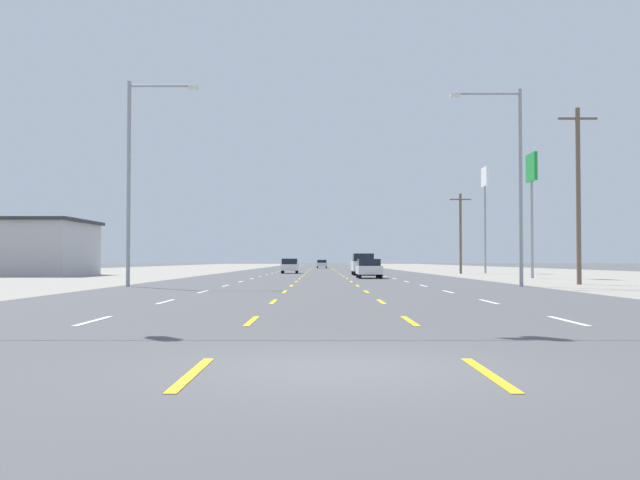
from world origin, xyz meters
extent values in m
plane|color=#4C4C4F|center=(0.00, 66.00, 0.00)|extent=(572.00, 572.00, 0.00)
cube|color=gray|center=(-24.75, 66.00, 0.00)|extent=(28.00, 440.00, 0.01)
cube|color=gray|center=(24.75, 66.00, 0.00)|extent=(28.00, 440.00, 0.01)
cube|color=white|center=(-5.25, 7.00, 0.01)|extent=(0.14, 2.60, 0.01)
cube|color=white|center=(-5.25, 14.50, 0.01)|extent=(0.14, 2.60, 0.01)
cube|color=white|center=(-5.25, 22.00, 0.01)|extent=(0.14, 2.60, 0.01)
cube|color=white|center=(-5.25, 29.50, 0.01)|extent=(0.14, 2.60, 0.01)
cube|color=white|center=(-5.25, 37.00, 0.01)|extent=(0.14, 2.60, 0.01)
cube|color=white|center=(-5.25, 44.50, 0.01)|extent=(0.14, 2.60, 0.01)
cube|color=white|center=(-5.25, 52.00, 0.01)|extent=(0.14, 2.60, 0.01)
cube|color=white|center=(-5.25, 59.50, 0.01)|extent=(0.14, 2.60, 0.01)
cube|color=white|center=(-5.25, 67.00, 0.01)|extent=(0.14, 2.60, 0.01)
cube|color=white|center=(-5.25, 74.50, 0.01)|extent=(0.14, 2.60, 0.01)
cube|color=white|center=(-5.25, 82.00, 0.01)|extent=(0.14, 2.60, 0.01)
cube|color=white|center=(-5.25, 89.50, 0.01)|extent=(0.14, 2.60, 0.01)
cube|color=white|center=(-5.25, 97.00, 0.01)|extent=(0.14, 2.60, 0.01)
cube|color=white|center=(-5.25, 104.50, 0.01)|extent=(0.14, 2.60, 0.01)
cube|color=white|center=(-5.25, 112.00, 0.01)|extent=(0.14, 2.60, 0.01)
cube|color=white|center=(-5.25, 119.50, 0.01)|extent=(0.14, 2.60, 0.01)
cube|color=white|center=(-5.25, 127.00, 0.01)|extent=(0.14, 2.60, 0.01)
cube|color=white|center=(-5.25, 134.50, 0.01)|extent=(0.14, 2.60, 0.01)
cube|color=white|center=(-5.25, 142.00, 0.01)|extent=(0.14, 2.60, 0.01)
cube|color=white|center=(-5.25, 149.50, 0.01)|extent=(0.14, 2.60, 0.01)
cube|color=white|center=(-5.25, 157.00, 0.01)|extent=(0.14, 2.60, 0.01)
cube|color=white|center=(-5.25, 164.50, 0.01)|extent=(0.14, 2.60, 0.01)
cube|color=white|center=(-5.25, 172.00, 0.01)|extent=(0.14, 2.60, 0.01)
cube|color=white|center=(-5.25, 179.50, 0.01)|extent=(0.14, 2.60, 0.01)
cube|color=white|center=(-5.25, 187.00, 0.01)|extent=(0.14, 2.60, 0.01)
cube|color=white|center=(-5.25, 194.50, 0.01)|extent=(0.14, 2.60, 0.01)
cube|color=white|center=(-5.25, 202.00, 0.01)|extent=(0.14, 2.60, 0.01)
cube|color=white|center=(-5.25, 209.50, 0.01)|extent=(0.14, 2.60, 0.01)
cube|color=white|center=(-5.25, 217.00, 0.01)|extent=(0.14, 2.60, 0.01)
cube|color=yellow|center=(-1.75, -0.50, 0.01)|extent=(0.14, 2.60, 0.01)
cube|color=yellow|center=(-1.75, 7.00, 0.01)|extent=(0.14, 2.60, 0.01)
cube|color=yellow|center=(-1.75, 14.50, 0.01)|extent=(0.14, 2.60, 0.01)
cube|color=yellow|center=(-1.75, 22.00, 0.01)|extent=(0.14, 2.60, 0.01)
cube|color=yellow|center=(-1.75, 29.50, 0.01)|extent=(0.14, 2.60, 0.01)
cube|color=yellow|center=(-1.75, 37.00, 0.01)|extent=(0.14, 2.60, 0.01)
cube|color=yellow|center=(-1.75, 44.50, 0.01)|extent=(0.14, 2.60, 0.01)
cube|color=yellow|center=(-1.75, 52.00, 0.01)|extent=(0.14, 2.60, 0.01)
cube|color=yellow|center=(-1.75, 59.50, 0.01)|extent=(0.14, 2.60, 0.01)
cube|color=yellow|center=(-1.75, 67.00, 0.01)|extent=(0.14, 2.60, 0.01)
cube|color=yellow|center=(-1.75, 74.50, 0.01)|extent=(0.14, 2.60, 0.01)
cube|color=yellow|center=(-1.75, 82.00, 0.01)|extent=(0.14, 2.60, 0.01)
cube|color=yellow|center=(-1.75, 89.50, 0.01)|extent=(0.14, 2.60, 0.01)
cube|color=yellow|center=(-1.75, 97.00, 0.01)|extent=(0.14, 2.60, 0.01)
cube|color=yellow|center=(-1.75, 104.50, 0.01)|extent=(0.14, 2.60, 0.01)
cube|color=yellow|center=(-1.75, 112.00, 0.01)|extent=(0.14, 2.60, 0.01)
cube|color=yellow|center=(-1.75, 119.50, 0.01)|extent=(0.14, 2.60, 0.01)
cube|color=yellow|center=(-1.75, 127.00, 0.01)|extent=(0.14, 2.60, 0.01)
cube|color=yellow|center=(-1.75, 134.50, 0.01)|extent=(0.14, 2.60, 0.01)
cube|color=yellow|center=(-1.75, 142.00, 0.01)|extent=(0.14, 2.60, 0.01)
cube|color=yellow|center=(-1.75, 149.50, 0.01)|extent=(0.14, 2.60, 0.01)
cube|color=yellow|center=(-1.75, 157.00, 0.01)|extent=(0.14, 2.60, 0.01)
cube|color=yellow|center=(-1.75, 164.50, 0.01)|extent=(0.14, 2.60, 0.01)
cube|color=yellow|center=(-1.75, 172.00, 0.01)|extent=(0.14, 2.60, 0.01)
cube|color=yellow|center=(-1.75, 179.50, 0.01)|extent=(0.14, 2.60, 0.01)
cube|color=yellow|center=(-1.75, 187.00, 0.01)|extent=(0.14, 2.60, 0.01)
cube|color=yellow|center=(-1.75, 194.50, 0.01)|extent=(0.14, 2.60, 0.01)
cube|color=yellow|center=(-1.75, 202.00, 0.01)|extent=(0.14, 2.60, 0.01)
cube|color=yellow|center=(-1.75, 209.50, 0.01)|extent=(0.14, 2.60, 0.01)
cube|color=yellow|center=(-1.75, 217.00, 0.01)|extent=(0.14, 2.60, 0.01)
cube|color=yellow|center=(1.75, -0.50, 0.01)|extent=(0.14, 2.60, 0.01)
cube|color=yellow|center=(1.75, 7.00, 0.01)|extent=(0.14, 2.60, 0.01)
cube|color=yellow|center=(1.75, 14.50, 0.01)|extent=(0.14, 2.60, 0.01)
cube|color=yellow|center=(1.75, 22.00, 0.01)|extent=(0.14, 2.60, 0.01)
cube|color=yellow|center=(1.75, 29.50, 0.01)|extent=(0.14, 2.60, 0.01)
cube|color=yellow|center=(1.75, 37.00, 0.01)|extent=(0.14, 2.60, 0.01)
cube|color=yellow|center=(1.75, 44.50, 0.01)|extent=(0.14, 2.60, 0.01)
cube|color=yellow|center=(1.75, 52.00, 0.01)|extent=(0.14, 2.60, 0.01)
cube|color=yellow|center=(1.75, 59.50, 0.01)|extent=(0.14, 2.60, 0.01)
cube|color=yellow|center=(1.75, 67.00, 0.01)|extent=(0.14, 2.60, 0.01)
cube|color=yellow|center=(1.75, 74.50, 0.01)|extent=(0.14, 2.60, 0.01)
cube|color=yellow|center=(1.75, 82.00, 0.01)|extent=(0.14, 2.60, 0.01)
cube|color=yellow|center=(1.75, 89.50, 0.01)|extent=(0.14, 2.60, 0.01)
cube|color=yellow|center=(1.75, 97.00, 0.01)|extent=(0.14, 2.60, 0.01)
cube|color=yellow|center=(1.75, 104.50, 0.01)|extent=(0.14, 2.60, 0.01)
cube|color=yellow|center=(1.75, 112.00, 0.01)|extent=(0.14, 2.60, 0.01)
cube|color=yellow|center=(1.75, 119.50, 0.01)|extent=(0.14, 2.60, 0.01)
cube|color=yellow|center=(1.75, 127.00, 0.01)|extent=(0.14, 2.60, 0.01)
cube|color=yellow|center=(1.75, 134.50, 0.01)|extent=(0.14, 2.60, 0.01)
cube|color=yellow|center=(1.75, 142.00, 0.01)|extent=(0.14, 2.60, 0.01)
cube|color=yellow|center=(1.75, 149.50, 0.01)|extent=(0.14, 2.60, 0.01)
cube|color=yellow|center=(1.75, 157.00, 0.01)|extent=(0.14, 2.60, 0.01)
cube|color=yellow|center=(1.75, 164.50, 0.01)|extent=(0.14, 2.60, 0.01)
cube|color=yellow|center=(1.75, 172.00, 0.01)|extent=(0.14, 2.60, 0.01)
cube|color=yellow|center=(1.75, 179.50, 0.01)|extent=(0.14, 2.60, 0.01)
cube|color=yellow|center=(1.75, 187.00, 0.01)|extent=(0.14, 2.60, 0.01)
cube|color=yellow|center=(1.75, 194.50, 0.01)|extent=(0.14, 2.60, 0.01)
cube|color=yellow|center=(1.75, 202.00, 0.01)|extent=(0.14, 2.60, 0.01)
cube|color=yellow|center=(1.75, 209.50, 0.01)|extent=(0.14, 2.60, 0.01)
cube|color=yellow|center=(1.75, 217.00, 0.01)|extent=(0.14, 2.60, 0.01)
cube|color=white|center=(5.25, 7.00, 0.01)|extent=(0.14, 2.60, 0.01)
cube|color=white|center=(5.25, 14.50, 0.01)|extent=(0.14, 2.60, 0.01)
cube|color=white|center=(5.25, 22.00, 0.01)|extent=(0.14, 2.60, 0.01)
cube|color=white|center=(5.25, 29.50, 0.01)|extent=(0.14, 2.60, 0.01)
cube|color=white|center=(5.25, 37.00, 0.01)|extent=(0.14, 2.60, 0.01)
cube|color=white|center=(5.25, 44.50, 0.01)|extent=(0.14, 2.60, 0.01)
cube|color=white|center=(5.25, 52.00, 0.01)|extent=(0.14, 2.60, 0.01)
cube|color=white|center=(5.25, 59.50, 0.01)|extent=(0.14, 2.60, 0.01)
cube|color=white|center=(5.25, 67.00, 0.01)|extent=(0.14, 2.60, 0.01)
cube|color=white|center=(5.25, 74.50, 0.01)|extent=(0.14, 2.60, 0.01)
cube|color=white|center=(5.25, 82.00, 0.01)|extent=(0.14, 2.60, 0.01)
cube|color=white|center=(5.25, 89.50, 0.01)|extent=(0.14, 2.60, 0.01)
cube|color=white|center=(5.25, 97.00, 0.01)|extent=(0.14, 2.60, 0.01)
cube|color=white|center=(5.25, 104.50, 0.01)|extent=(0.14, 2.60, 0.01)
cube|color=white|center=(5.25, 112.00, 0.01)|extent=(0.14, 2.60, 0.01)
cube|color=white|center=(5.25, 119.50, 0.01)|extent=(0.14, 2.60, 0.01)
cube|color=white|center=(5.25, 127.00, 0.01)|extent=(0.14, 2.60, 0.01)
cube|color=white|center=(5.25, 134.50, 0.01)|extent=(0.14, 2.60, 0.01)
cube|color=white|center=(5.25, 142.00, 0.01)|extent=(0.14, 2.60, 0.01)
cube|color=white|center=(5.25, 149.50, 0.01)|extent=(0.14, 2.60, 0.01)
cube|color=white|center=(5.25, 157.00, 0.01)|extent=(0.14, 2.60, 0.01)
cube|color=white|center=(5.25, 164.50, 0.01)|extent=(0.14, 2.60, 0.01)
cube|color=white|center=(5.25, 172.00, 0.01)|extent=(0.14, 2.60, 0.01)
cube|color=white|center=(5.25, 179.50, 0.01)|extent=(0.14, 2.60, 0.01)
cube|color=white|center=(5.25, 187.00, 0.01)|extent=(0.14, 2.60, 0.01)
cube|color=white|center=(5.25, 194.50, 0.01)|extent=(0.14, 2.60, 0.01)
cube|color=white|center=(5.25, 202.00, 0.01)|extent=(0.14, 2.60, 0.01)
cube|color=white|center=(5.25, 209.50, 0.01)|extent=(0.14, 2.60, 0.01)
cube|color=white|center=(5.25, 217.00, 0.01)|extent=(0.14, 2.60, 0.01)
cube|color=white|center=(3.47, 46.09, 0.63)|extent=(1.80, 4.50, 0.62)
cube|color=black|center=(3.47, 45.99, 1.20)|extent=(1.62, 2.10, 0.52)
cylinder|color=black|center=(2.70, 47.64, 0.32)|extent=(0.22, 0.64, 0.64)
cylinder|color=black|center=(4.24, 47.64, 0.32)|extent=(0.22, 0.64, 0.64)
cylinder|color=black|center=(2.70, 44.54, 0.32)|extent=(0.22, 0.64, 0.64)
cylinder|color=black|center=(4.24, 44.54, 0.32)|extent=(0.22, 0.64, 0.64)
cube|color=white|center=(3.71, 57.80, 0.84)|extent=(1.98, 4.90, 0.92)
cube|color=black|center=(3.71, 57.75, 1.64)|extent=(1.82, 2.70, 0.68)
cylinder|color=black|center=(2.87, 59.50, 0.38)|extent=(0.26, 0.76, 0.76)
cylinder|color=black|center=(4.55, 59.50, 0.38)|extent=(0.26, 0.76, 0.76)
cylinder|color=black|center=(2.87, 56.10, 0.38)|extent=(0.26, 0.76, 0.76)
cylinder|color=black|center=(4.55, 56.10, 0.38)|extent=(0.26, 0.76, 0.76)
cube|color=white|center=(-3.40, 66.94, 0.63)|extent=(1.72, 3.90, 0.66)
cube|color=black|center=(-3.40, 66.69, 1.25)|extent=(1.58, 1.90, 0.58)
cylinder|color=black|center=(-4.14, 68.34, 0.30)|extent=(0.20, 0.60, 0.60)
cylinder|color=black|center=(-2.66, 68.34, 0.30)|extent=(0.20, 0.60, 0.60)
cylinder|color=black|center=(-4.14, 65.54, 0.30)|extent=(0.20, 0.60, 0.60)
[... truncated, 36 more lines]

